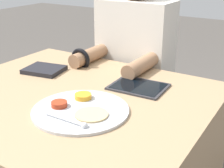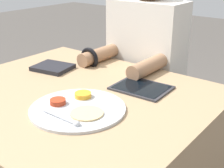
# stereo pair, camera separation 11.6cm
# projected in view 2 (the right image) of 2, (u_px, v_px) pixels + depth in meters

# --- Properties ---
(dining_table) EXTENTS (1.07, 0.91, 0.72)m
(dining_table) POSITION_uv_depth(u_px,v_px,m) (76.00, 166.00, 1.38)
(dining_table) COLOR #9E7F5B
(dining_table) RESTS_ON ground_plane
(thali_tray) EXTENTS (0.34, 0.34, 0.03)m
(thali_tray) POSITION_uv_depth(u_px,v_px,m) (77.00, 108.00, 1.10)
(thali_tray) COLOR #B7BABF
(thali_tray) RESTS_ON dining_table
(red_notebook) EXTENTS (0.19, 0.17, 0.02)m
(red_notebook) POSITION_uv_depth(u_px,v_px,m) (53.00, 68.00, 1.50)
(red_notebook) COLOR silver
(red_notebook) RESTS_ON dining_table
(tablet_device) EXTENTS (0.23, 0.19, 0.01)m
(tablet_device) POSITION_uv_depth(u_px,v_px,m) (141.00, 88.00, 1.27)
(tablet_device) COLOR #28282D
(tablet_device) RESTS_ON dining_table
(person_diner) EXTENTS (0.40, 0.46, 1.18)m
(person_diner) POSITION_uv_depth(u_px,v_px,m) (144.00, 85.00, 1.74)
(person_diner) COLOR black
(person_diner) RESTS_ON ground_plane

